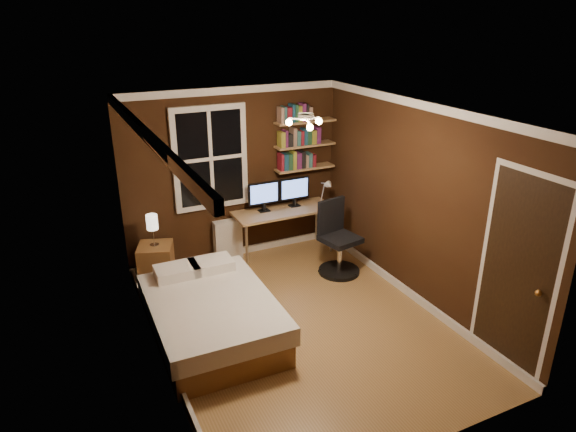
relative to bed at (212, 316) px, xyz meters
name	(u,v)px	position (x,y,z in m)	size (l,w,h in m)	color
floor	(299,324)	(1.00, -0.21, -0.26)	(4.20, 4.20, 0.00)	olive
wall_back	(234,175)	(1.00, 1.89, 0.99)	(3.20, 0.04, 2.50)	black
wall_left	(153,254)	(-0.60, -0.21, 0.99)	(0.04, 4.20, 2.50)	black
wall_right	(417,204)	(2.60, -0.21, 0.99)	(0.04, 4.20, 2.50)	black
ceiling	(301,112)	(1.00, -0.21, 2.24)	(3.20, 4.20, 0.02)	white
window	(210,158)	(0.65, 1.86, 1.29)	(1.06, 0.06, 1.46)	silver
door	(516,276)	(2.59, -1.76, 0.76)	(0.03, 0.82, 2.05)	black
door_knob	(539,293)	(2.55, -2.06, 0.74)	(0.06, 0.06, 0.06)	#C8883A
ceiling_fixture	(306,124)	(1.00, -0.31, 2.14)	(0.44, 0.44, 0.18)	beige
bookshelf_lower	(305,168)	(2.08, 1.77, 0.99)	(0.92, 0.22, 0.03)	tan
books_row_lower	(305,159)	(2.08, 1.77, 1.12)	(0.54, 0.16, 0.23)	maroon
bookshelf_middle	(305,145)	(2.08, 1.77, 1.34)	(0.92, 0.22, 0.03)	tan
books_row_middle	(305,136)	(2.08, 1.77, 1.47)	(0.60, 0.16, 0.23)	navy
bookshelf_upper	(305,121)	(2.08, 1.77, 1.69)	(0.92, 0.22, 0.03)	tan
books_row_upper	(305,112)	(2.08, 1.77, 1.82)	(0.54, 0.16, 0.23)	#235332
bed	(212,316)	(0.00, 0.00, 0.00)	(1.34, 1.84, 0.62)	brown
nightstand	(156,264)	(-0.28, 1.52, 0.01)	(0.44, 0.44, 0.55)	brown
bedside_lamp	(153,230)	(-0.28, 1.52, 0.50)	(0.15, 0.15, 0.43)	#F0E4C8
radiator	(228,240)	(0.82, 1.78, 0.04)	(0.41, 0.14, 0.61)	silver
desk	(284,214)	(1.64, 1.59, 0.39)	(1.50, 0.56, 0.71)	tan
monitor_left	(264,197)	(1.36, 1.66, 0.67)	(0.47, 0.12, 0.44)	black
monitor_right	(294,192)	(1.85, 1.66, 0.67)	(0.47, 0.12, 0.44)	black
desk_lamp	(325,192)	(2.27, 1.46, 0.67)	(0.14, 0.32, 0.44)	silver
office_chair	(337,245)	(2.07, 0.74, 0.14)	(0.58, 0.58, 1.05)	black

